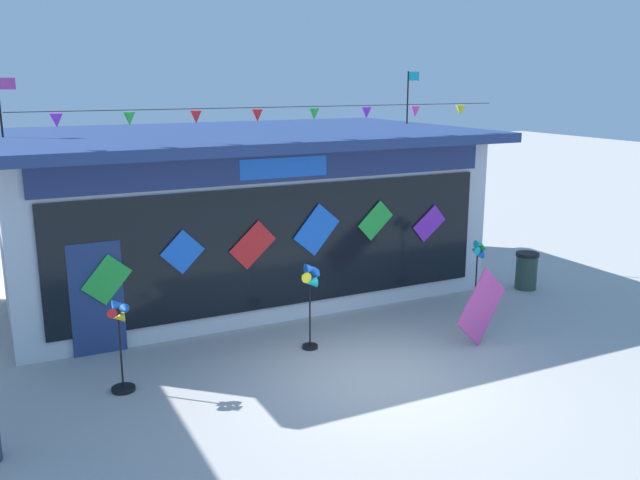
# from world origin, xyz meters

# --- Properties ---
(ground_plane) EXTENTS (80.00, 80.00, 0.00)m
(ground_plane) POSITION_xyz_m (0.00, 0.00, 0.00)
(ground_plane) COLOR #ADAAA5
(kite_shop_building) EXTENTS (10.20, 6.46, 4.88)m
(kite_shop_building) POSITION_xyz_m (-0.27, 5.79, 1.82)
(kite_shop_building) COLOR silver
(kite_shop_building) RESTS_ON ground_plane
(wind_spinner_far_left) EXTENTS (0.36, 0.36, 1.49)m
(wind_spinner_far_left) POSITION_xyz_m (-3.74, 1.27, 0.85)
(wind_spinner_far_left) COLOR black
(wind_spinner_far_left) RESTS_ON ground_plane
(wind_spinner_left) EXTENTS (0.44, 0.28, 1.59)m
(wind_spinner_left) POSITION_xyz_m (-0.42, 1.51, 1.15)
(wind_spinner_left) COLOR black
(wind_spinner_left) RESTS_ON ground_plane
(wind_spinner_center_left) EXTENTS (0.39, 0.32, 1.59)m
(wind_spinner_center_left) POSITION_xyz_m (3.33, 1.59, 1.04)
(wind_spinner_center_left) COLOR black
(wind_spinner_center_left) RESTS_ON ground_plane
(trash_bin) EXTENTS (0.52, 0.52, 0.85)m
(trash_bin) POSITION_xyz_m (5.56, 2.55, 0.43)
(trash_bin) COLOR #2D4238
(trash_bin) RESTS_ON ground_plane
(display_kite_on_ground) EXTENTS (1.34, 0.37, 1.34)m
(display_kite_on_ground) POSITION_xyz_m (2.53, 0.46, 0.67)
(display_kite_on_ground) COLOR #EA4CA3
(display_kite_on_ground) RESTS_ON ground_plane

